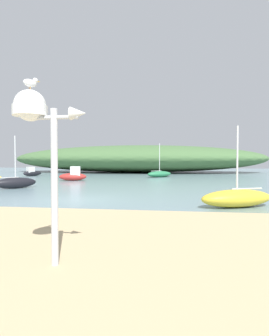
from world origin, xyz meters
name	(u,v)px	position (x,y,z in m)	size (l,w,h in m)	color
ground_plane	(77,200)	(0.00, 0.00, 0.00)	(120.00, 120.00, 0.00)	gray
distant_hill	(136,159)	(-1.43, 33.57, 2.36)	(44.36, 15.83, 4.73)	#476B3D
mast_structure	(36,119)	(2.50, -8.85, 2.76)	(1.31, 0.59, 3.06)	silver
seagull_on_radar	(31,82)	(2.40, -8.83, 3.39)	(0.23, 0.31, 0.23)	orange
sailboat_east_reach	(159,174)	(3.37, 19.93, 0.39)	(3.59, 3.53, 4.17)	#287A4C
motorboat_west_reach	(32,172)	(-13.40, 19.77, 0.47)	(1.94, 2.62, 1.24)	black
motorboat_near_shore	(73,175)	(-5.07, 12.84, 0.54)	(2.92, 1.69, 1.46)	#B72D28
sailboat_far_right	(15,183)	(-6.52, 4.95, 0.42)	(2.63, 2.94, 3.86)	black
sailboat_outer_mooring	(237,198)	(7.68, -1.11, 0.40)	(3.64, 2.51, 3.55)	gold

